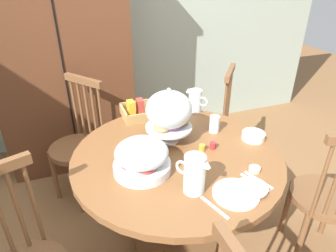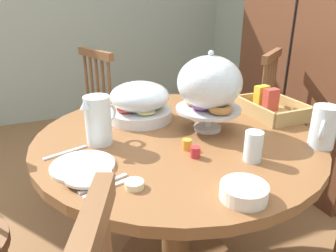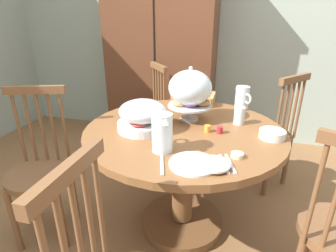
# 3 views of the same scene
# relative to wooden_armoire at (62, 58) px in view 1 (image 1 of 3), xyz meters

# --- Properties ---
(wall_back) EXTENTS (4.80, 0.06, 2.60)m
(wall_back) POSITION_rel_wooden_armoire_xyz_m (0.47, 0.33, 0.32)
(wall_back) COLOR #9EAD9E
(wall_back) RESTS_ON ground_plane
(wooden_armoire) EXTENTS (1.18, 0.60, 1.96)m
(wooden_armoire) POSITION_rel_wooden_armoire_xyz_m (0.00, 0.00, 0.00)
(wooden_armoire) COLOR brown
(wooden_armoire) RESTS_ON ground_plane
(dining_table) EXTENTS (1.19, 1.19, 0.74)m
(dining_table) POSITION_rel_wooden_armoire_xyz_m (0.53, -1.33, -0.46)
(dining_table) COLOR brown
(dining_table) RESTS_ON ground_plane
(windsor_chair_near_window) EXTENTS (0.46, 0.46, 0.97)m
(windsor_chair_near_window) POSITION_rel_wooden_armoire_xyz_m (0.01, -0.60, -0.53)
(windsor_chair_near_window) COLOR brown
(windsor_chair_near_window) RESTS_ON ground_plane
(windsor_chair_far_side) EXTENTS (0.44, 0.44, 0.97)m
(windsor_chair_far_side) POSITION_rel_wooden_armoire_xyz_m (1.34, -1.71, -0.53)
(windsor_chair_far_side) COLOR brown
(windsor_chair_far_side) RESTS_ON ground_plane
(windsor_chair_host_seat) EXTENTS (0.47, 0.47, 0.97)m
(windsor_chair_host_seat) POSITION_rel_wooden_armoire_xyz_m (1.10, -0.65, -0.53)
(windsor_chair_host_seat) COLOR brown
(windsor_chair_host_seat) RESTS_ON ground_plane
(pastry_stand_with_dome) EXTENTS (0.28, 0.28, 0.34)m
(pastry_stand_with_dome) POSITION_rel_wooden_armoire_xyz_m (0.53, -1.19, -0.05)
(pastry_stand_with_dome) COLOR silver
(pastry_stand_with_dome) RESTS_ON dining_table
(fruit_platter_covered) EXTENTS (0.30, 0.30, 0.18)m
(fruit_platter_covered) POSITION_rel_wooden_armoire_xyz_m (0.30, -1.42, -0.16)
(fruit_platter_covered) COLOR silver
(fruit_platter_covered) RESTS_ON dining_table
(orange_juice_pitcher) EXTENTS (0.13, 0.16, 0.17)m
(orange_juice_pitcher) POSITION_rel_wooden_armoire_xyz_m (0.85, -0.87, -0.17)
(orange_juice_pitcher) COLOR silver
(orange_juice_pitcher) RESTS_ON dining_table
(milk_pitcher) EXTENTS (0.12, 0.16, 0.19)m
(milk_pitcher) POSITION_rel_wooden_armoire_xyz_m (0.49, -1.65, -0.16)
(milk_pitcher) COLOR silver
(milk_pitcher) RESTS_ON dining_table
(cereal_basket) EXTENTS (0.32, 0.24, 0.12)m
(cereal_basket) POSITION_rel_wooden_armoire_xyz_m (0.47, -0.80, -0.21)
(cereal_basket) COLOR tan
(cereal_basket) RESTS_ON dining_table
(china_plate_large) EXTENTS (0.22, 0.22, 0.01)m
(china_plate_large) POSITION_rel_wooden_armoire_xyz_m (0.66, -1.75, -0.24)
(china_plate_large) COLOR white
(china_plate_large) RESTS_ON dining_table
(china_plate_small) EXTENTS (0.15, 0.15, 0.01)m
(china_plate_small) POSITION_rel_wooden_armoire_xyz_m (0.75, -1.75, -0.23)
(china_plate_small) COLOR white
(china_plate_small) RESTS_ON china_plate_large
(cereal_bowl) EXTENTS (0.14, 0.14, 0.04)m
(cereal_bowl) POSITION_rel_wooden_armoire_xyz_m (1.03, -1.35, -0.22)
(cereal_bowl) COLOR white
(cereal_bowl) RESTS_ON dining_table
(drinking_glass) EXTENTS (0.06, 0.06, 0.11)m
(drinking_glass) POSITION_rel_wooden_armoire_xyz_m (0.84, -1.18, -0.19)
(drinking_glass) COLOR silver
(drinking_glass) RESTS_ON dining_table
(butter_dish) EXTENTS (0.06, 0.06, 0.02)m
(butter_dish) POSITION_rel_wooden_armoire_xyz_m (0.85, -1.62, -0.23)
(butter_dish) COLOR beige
(butter_dish) RESTS_ON dining_table
(jam_jar_strawberry) EXTENTS (0.04, 0.04, 0.04)m
(jam_jar_strawberry) POSITION_rel_wooden_armoire_xyz_m (0.74, -1.36, -0.22)
(jam_jar_strawberry) COLOR #B7282D
(jam_jar_strawberry) RESTS_ON dining_table
(jam_jar_apricot) EXTENTS (0.04, 0.04, 0.04)m
(jam_jar_apricot) POSITION_rel_wooden_armoire_xyz_m (0.67, -1.36, -0.22)
(jam_jar_apricot) COLOR orange
(jam_jar_apricot) RESTS_ON dining_table
(table_knife) EXTENTS (0.06, 0.17, 0.01)m
(table_knife) POSITION_rel_wooden_armoire_xyz_m (0.79, -1.71, -0.24)
(table_knife) COLOR silver
(table_knife) RESTS_ON dining_table
(dinner_fork) EXTENTS (0.06, 0.17, 0.01)m
(dinner_fork) POSITION_rel_wooden_armoire_xyz_m (0.82, -1.70, -0.24)
(dinner_fork) COLOR silver
(dinner_fork) RESTS_ON dining_table
(soup_spoon) EXTENTS (0.06, 0.17, 0.01)m
(soup_spoon) POSITION_rel_wooden_armoire_xyz_m (0.53, -1.79, -0.24)
(soup_spoon) COLOR silver
(soup_spoon) RESTS_ON dining_table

